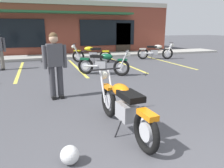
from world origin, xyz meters
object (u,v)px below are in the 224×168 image
at_px(motorcycle_foreground_classic, 124,106).
at_px(person_in_shorts_foreground, 55,62).
at_px(motorcycle_red_sportbike, 104,63).
at_px(motorcycle_black_cruiser, 91,54).
at_px(motorcycle_blue_standard, 156,51).
at_px(helmet_on_pavement, 70,155).

relative_size(motorcycle_foreground_classic, person_in_shorts_foreground, 1.26).
height_order(motorcycle_red_sportbike, motorcycle_black_cruiser, same).
xyz_separation_m(motorcycle_red_sportbike, motorcycle_blue_standard, (4.12, 3.14, 0.00)).
relative_size(motorcycle_blue_standard, helmet_on_pavement, 7.88).
height_order(motorcycle_black_cruiser, person_in_shorts_foreground, person_in_shorts_foreground).
xyz_separation_m(motorcycle_foreground_classic, motorcycle_blue_standard, (5.16, 7.72, 0.00)).
bearing_deg(person_in_shorts_foreground, motorcycle_red_sportbike, 49.41).
distance_m(motorcycle_red_sportbike, person_in_shorts_foreground, 3.08).
xyz_separation_m(motorcycle_red_sportbike, helmet_on_pavement, (-2.08, -5.24, -0.33)).
bearing_deg(helmet_on_pavement, motorcycle_blue_standard, 53.49).
relative_size(motorcycle_red_sportbike, motorcycle_blue_standard, 0.90).
bearing_deg(helmet_on_pavement, motorcycle_black_cruiser, 74.27).
bearing_deg(motorcycle_black_cruiser, helmet_on_pavement, -105.73).
relative_size(motorcycle_black_cruiser, motorcycle_blue_standard, 0.97).
xyz_separation_m(motorcycle_red_sportbike, motorcycle_black_cruiser, (0.29, 3.17, 0.00)).
bearing_deg(motorcycle_foreground_classic, motorcycle_black_cruiser, 80.32).
height_order(motorcycle_red_sportbike, person_in_shorts_foreground, person_in_shorts_foreground).
height_order(motorcycle_blue_standard, person_in_shorts_foreground, person_in_shorts_foreground).
distance_m(motorcycle_red_sportbike, motorcycle_blue_standard, 5.18).
bearing_deg(motorcycle_foreground_classic, motorcycle_red_sportbike, 77.28).
relative_size(motorcycle_foreground_classic, motorcycle_red_sportbike, 1.14).
height_order(person_in_shorts_foreground, helmet_on_pavement, person_in_shorts_foreground).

